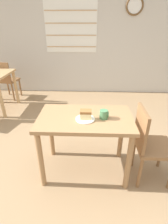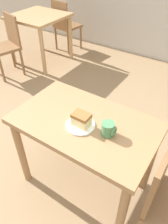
{
  "view_description": "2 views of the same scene",
  "coord_description": "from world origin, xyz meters",
  "px_view_note": "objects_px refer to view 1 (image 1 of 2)",
  "views": [
    {
      "loc": [
        0.17,
        -1.44,
        1.65
      ],
      "look_at": [
        0.11,
        0.16,
        0.83
      ],
      "focal_mm": 28.0,
      "sensor_mm": 36.0,
      "label": 1
    },
    {
      "loc": [
        0.74,
        -0.75,
        1.78
      ],
      "look_at": [
        0.11,
        0.2,
        0.84
      ],
      "focal_mm": 35.0,
      "sensor_mm": 36.0,
      "label": 2
    }
  ],
  "objects_px": {
    "dining_table_near": "(85,127)",
    "plate": "(85,119)",
    "chair_far_opposite": "(7,79)",
    "cake_slice": "(86,114)",
    "chair_near_window": "(149,143)",
    "coffee_mug": "(104,114)"
  },
  "relations": [
    {
      "from": "plate",
      "to": "coffee_mug",
      "type": "bearing_deg",
      "value": 9.86
    },
    {
      "from": "chair_far_opposite",
      "to": "chair_near_window",
      "type": "bearing_deg",
      "value": 146.79
    },
    {
      "from": "dining_table_near",
      "to": "plate",
      "type": "bearing_deg",
      "value": -88.1
    },
    {
      "from": "chair_near_window",
      "to": "cake_slice",
      "type": "height_order",
      "value": "chair_near_window"
    },
    {
      "from": "dining_table_near",
      "to": "plate",
      "type": "distance_m",
      "value": 0.15
    },
    {
      "from": "cake_slice",
      "to": "dining_table_near",
      "type": "bearing_deg",
      "value": 98.02
    },
    {
      "from": "chair_far_opposite",
      "to": "cake_slice",
      "type": "distance_m",
      "value": 2.99
    },
    {
      "from": "dining_table_near",
      "to": "cake_slice",
      "type": "xyz_separation_m",
      "value": [
        0.01,
        -0.06,
        0.19
      ]
    },
    {
      "from": "dining_table_near",
      "to": "plate",
      "type": "height_order",
      "value": "plate"
    },
    {
      "from": "dining_table_near",
      "to": "cake_slice",
      "type": "relative_size",
      "value": 8.65
    },
    {
      "from": "plate",
      "to": "coffee_mug",
      "type": "distance_m",
      "value": 0.2
    },
    {
      "from": "coffee_mug",
      "to": "cake_slice",
      "type": "bearing_deg",
      "value": -170.92
    },
    {
      "from": "dining_table_near",
      "to": "coffee_mug",
      "type": "relative_size",
      "value": 10.79
    },
    {
      "from": "dining_table_near",
      "to": "chair_near_window",
      "type": "distance_m",
      "value": 0.72
    },
    {
      "from": "chair_near_window",
      "to": "plate",
      "type": "distance_m",
      "value": 0.75
    },
    {
      "from": "plate",
      "to": "cake_slice",
      "type": "height_order",
      "value": "cake_slice"
    },
    {
      "from": "plate",
      "to": "cake_slice",
      "type": "xyz_separation_m",
      "value": [
        0.01,
        0.0,
        0.05
      ]
    },
    {
      "from": "chair_far_opposite",
      "to": "coffee_mug",
      "type": "xyz_separation_m",
      "value": [
        2.11,
        -2.25,
        0.31
      ]
    },
    {
      "from": "plate",
      "to": "cake_slice",
      "type": "distance_m",
      "value": 0.05
    },
    {
      "from": "plate",
      "to": "coffee_mug",
      "type": "relative_size",
      "value": 2.13
    },
    {
      "from": "chair_near_window",
      "to": "chair_far_opposite",
      "type": "relative_size",
      "value": 1.0
    },
    {
      "from": "dining_table_near",
      "to": "chair_far_opposite",
      "type": "bearing_deg",
      "value": 130.6
    }
  ]
}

